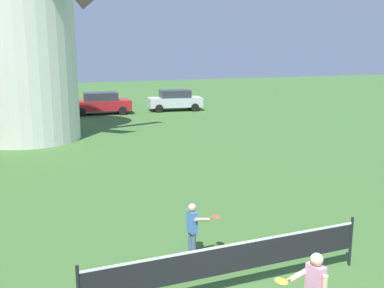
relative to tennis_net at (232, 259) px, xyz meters
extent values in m
cylinder|color=silver|center=(-2.84, 17.15, 4.79)|extent=(5.02, 5.02, 10.95)
cylinder|color=black|center=(2.86, 0.00, -0.14)|extent=(0.06, 0.06, 1.10)
cube|color=black|center=(0.00, 0.00, -0.01)|extent=(5.67, 0.01, 0.55)
cube|color=white|center=(0.00, 0.00, 0.28)|extent=(5.67, 0.02, 0.04)
cube|color=pink|center=(0.68, -1.61, 0.22)|extent=(0.22, 0.33, 0.56)
sphere|color=#DBB28E|center=(0.68, -1.61, 0.60)|extent=(0.21, 0.21, 0.21)
cylinder|color=#DBB28E|center=(0.72, -1.81, 0.20)|extent=(0.09, 0.09, 0.42)
cylinder|color=#DBB28E|center=(0.47, -1.47, 0.31)|extent=(0.44, 0.16, 0.16)
cylinder|color=yellow|center=(0.30, -1.50, 0.31)|extent=(0.22, 0.06, 0.04)
ellipsoid|color=yellow|center=(0.09, -1.53, 0.31)|extent=(0.22, 0.27, 0.03)
cylinder|color=slate|center=(-0.11, 1.80, -0.41)|extent=(0.11, 0.11, 0.55)
cylinder|color=slate|center=(-0.10, 1.67, -0.41)|extent=(0.11, 0.11, 0.55)
cube|color=#4C7AD1|center=(-0.10, 1.74, 0.11)|extent=(0.18, 0.29, 0.49)
sphere|color=#DBB28E|center=(-0.10, 1.74, 0.45)|extent=(0.18, 0.18, 0.18)
cylinder|color=#DBB28E|center=(-0.12, 1.91, 0.09)|extent=(0.08, 0.08, 0.37)
cylinder|color=#DBB28E|center=(0.08, 1.60, 0.19)|extent=(0.38, 0.12, 0.14)
cylinder|color=#D84C33|center=(0.23, 1.62, 0.19)|extent=(0.22, 0.05, 0.04)
ellipsoid|color=#D84C33|center=(0.44, 1.64, 0.19)|extent=(0.21, 0.26, 0.03)
cube|color=#999919|center=(-4.19, 24.87, -0.04)|extent=(4.49, 2.47, 0.70)
cube|color=#2D333D|center=(-4.19, 24.87, 0.59)|extent=(2.62, 1.92, 0.56)
cylinder|color=black|center=(-2.61, 25.43, -0.39)|extent=(0.62, 0.29, 0.60)
cylinder|color=black|center=(-2.93, 23.77, -0.39)|extent=(0.62, 0.29, 0.60)
cube|color=red|center=(2.31, 25.08, -0.04)|extent=(4.40, 2.15, 0.70)
cube|color=#2D333D|center=(2.31, 25.08, 0.59)|extent=(2.52, 1.75, 0.56)
cylinder|color=black|center=(3.84, 25.77, -0.39)|extent=(0.62, 0.24, 0.60)
cylinder|color=black|center=(3.65, 24.08, -0.39)|extent=(0.62, 0.24, 0.60)
cylinder|color=black|center=(0.97, 26.08, -0.39)|extent=(0.62, 0.24, 0.60)
cylinder|color=black|center=(0.79, 24.39, -0.39)|extent=(0.62, 0.24, 0.60)
cube|color=silver|center=(7.92, 24.92, -0.04)|extent=(4.23, 2.27, 0.70)
cube|color=#2D333D|center=(7.92, 24.92, 0.59)|extent=(2.45, 1.81, 0.56)
cylinder|color=black|center=(9.40, 25.56, -0.39)|extent=(0.62, 0.27, 0.60)
cylinder|color=black|center=(9.15, 23.88, -0.39)|extent=(0.62, 0.27, 0.60)
cylinder|color=black|center=(6.69, 25.96, -0.39)|extent=(0.62, 0.27, 0.60)
cylinder|color=black|center=(6.45, 24.28, -0.39)|extent=(0.62, 0.27, 0.60)
camera|label=1|loc=(-3.64, -6.95, 3.88)|focal=41.68mm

